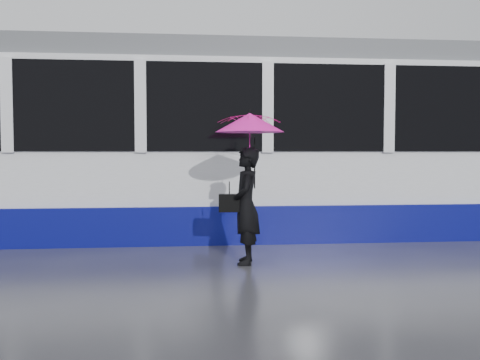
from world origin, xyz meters
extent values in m
plane|color=#2E2E33|center=(0.00, 0.00, 0.00)|extent=(90.00, 90.00, 0.00)
cube|color=#3F3D38|center=(0.00, 1.78, 0.01)|extent=(34.00, 0.07, 0.02)
cube|color=#3F3D38|center=(0.00, 3.22, 0.01)|extent=(34.00, 0.07, 0.02)
cube|color=white|center=(0.40, 2.50, 1.52)|extent=(24.00, 2.40, 2.95)
cube|color=#090D6E|center=(0.40, 2.50, 0.31)|extent=(24.00, 2.56, 0.62)
cube|color=black|center=(0.40, 2.50, 2.20)|extent=(23.00, 2.48, 1.40)
cube|color=#585B60|center=(0.40, 2.50, 3.17)|extent=(23.60, 2.20, 0.35)
imported|color=black|center=(-0.61, -0.18, 0.78)|extent=(0.43, 0.60, 1.55)
imported|color=#E6138C|center=(-0.56, -0.18, 1.63)|extent=(0.94, 0.95, 0.78)
cone|color=#E6138C|center=(-0.56, -0.18, 1.88)|extent=(1.01, 1.01, 0.25)
cylinder|color=black|center=(-0.56, -0.18, 2.02)|extent=(0.01, 0.01, 0.06)
cylinder|color=black|center=(-0.50, -0.16, 1.34)|extent=(0.02, 0.02, 0.68)
cube|color=black|center=(-0.83, -0.16, 0.81)|extent=(0.29, 0.15, 0.24)
cylinder|color=black|center=(-0.83, -0.16, 1.02)|extent=(0.01, 0.01, 0.18)
camera|label=1|loc=(-1.40, -7.19, 1.49)|focal=40.00mm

